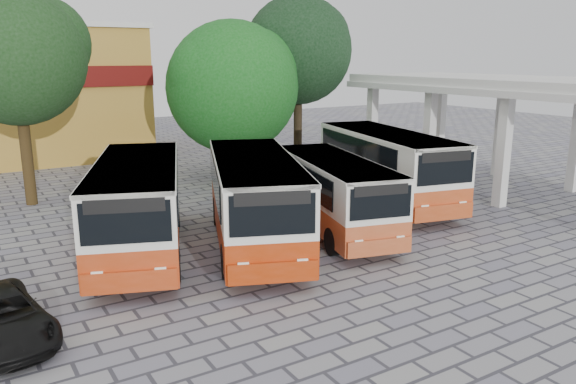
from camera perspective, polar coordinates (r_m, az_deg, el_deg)
ground at (r=19.35m, az=10.32°, el=-5.81°), size 90.00×90.00×0.00m
terminal_shelter at (r=28.78m, az=21.31°, el=9.85°), size 6.80×15.80×5.40m
bus_far_left at (r=18.90m, az=-14.98°, el=-0.94°), size 5.37×9.03×3.05m
bus_centre_left at (r=18.94m, az=-3.39°, el=-0.38°), size 5.59×9.17×3.09m
bus_centre_right at (r=20.66m, az=4.74°, el=0.19°), size 4.09×7.97×2.72m
bus_far_right at (r=24.94m, az=9.99°, el=2.95°), size 4.47×9.19×3.16m
tree_left at (r=26.52m, az=-25.81°, el=12.64°), size 5.98×5.70×9.18m
tree_middle at (r=29.71m, az=-5.55°, el=10.99°), size 7.18×6.84×8.21m
tree_right at (r=32.93m, az=1.13°, el=14.55°), size 6.43×6.13×9.75m
parked_car at (r=14.70m, az=-27.23°, el=-11.29°), size 2.41×4.22×1.11m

